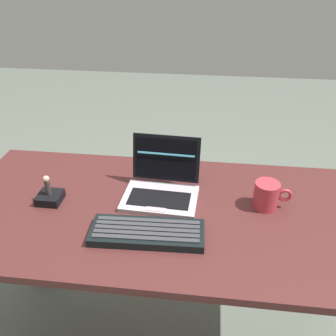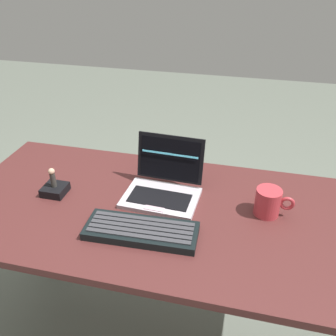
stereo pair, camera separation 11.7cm
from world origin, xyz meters
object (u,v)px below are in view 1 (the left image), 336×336
Objects in this scene: laptop_front at (161,186)px; figurine_stand at (50,197)px; external_keyboard at (147,232)px; coffee_mug at (267,195)px; figurine at (48,184)px.

figurine_stand is at bearing -168.67° from laptop_front.
coffee_mug is at bearing 27.55° from external_keyboard.
figurine reaches higher than coffee_mug.
external_keyboard and figurine_stand have the same top height.
coffee_mug is (0.74, 0.06, 0.03)m from figurine_stand.
figurine is (-0.38, -0.08, 0.03)m from laptop_front.
figurine_stand is at bearing 180.00° from figurine.
coffee_mug reaches higher than external_keyboard.
figurine_stand is at bearing 159.02° from external_keyboard.
external_keyboard is at bearing -93.95° from laptop_front.
coffee_mug is (0.36, -0.02, 0.01)m from laptop_front.
external_keyboard is 2.78× the size of coffee_mug.
laptop_front is 0.76× the size of external_keyboard.
laptop_front is 0.39m from figurine.
coffee_mug is at bearing 4.29° from figurine.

